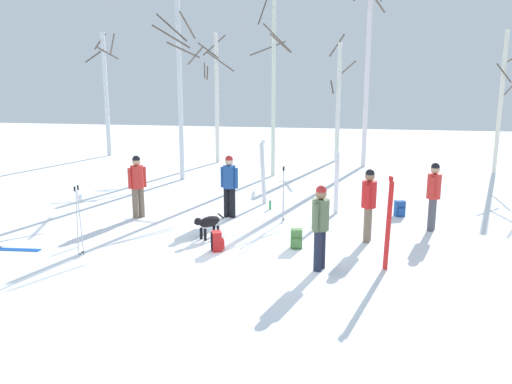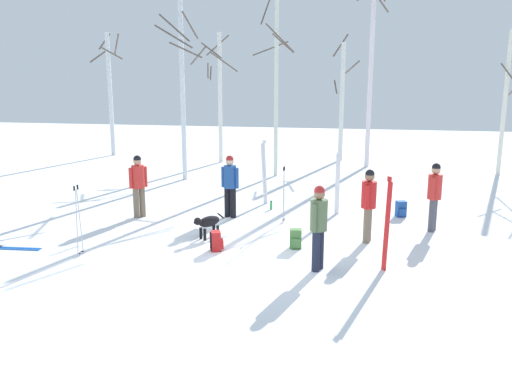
# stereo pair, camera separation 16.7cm
# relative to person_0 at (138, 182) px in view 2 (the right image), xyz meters

# --- Properties ---
(ground_plane) EXTENTS (60.00, 60.00, 0.00)m
(ground_plane) POSITION_rel_person_0_xyz_m (3.46, -2.61, -0.98)
(ground_plane) COLOR white
(person_0) EXTENTS (0.39, 0.40, 1.72)m
(person_0) POSITION_rel_person_0_xyz_m (0.00, 0.00, 0.00)
(person_0) COLOR #72604C
(person_0) RESTS_ON ground_plane
(person_1) EXTENTS (0.51, 0.34, 1.72)m
(person_1) POSITION_rel_person_0_xyz_m (2.45, 0.48, 0.00)
(person_1) COLOR black
(person_1) RESTS_ON ground_plane
(person_2) EXTENTS (0.34, 0.49, 1.72)m
(person_2) POSITION_rel_person_0_xyz_m (5.16, -3.09, 0.00)
(person_2) COLOR #1E2338
(person_2) RESTS_ON ground_plane
(person_3) EXTENTS (0.34, 0.51, 1.72)m
(person_3) POSITION_rel_person_0_xyz_m (6.13, -1.02, 0.00)
(person_3) COLOR #72604C
(person_3) RESTS_ON ground_plane
(person_4) EXTENTS (0.34, 0.50, 1.72)m
(person_4) POSITION_rel_person_0_xyz_m (7.73, 0.22, 0.00)
(person_4) COLOR #4C4C56
(person_4) RESTS_ON ground_plane
(dog) EXTENTS (0.56, 0.75, 0.57)m
(dog) POSITION_rel_person_0_xyz_m (2.41, -1.52, -0.59)
(dog) COLOR black
(dog) RESTS_ON ground_plane
(ski_pair_planted_0) EXTENTS (0.13, 0.07, 1.75)m
(ski_pair_planted_0) POSITION_rel_person_0_xyz_m (5.30, 1.42, -0.11)
(ski_pair_planted_0) COLOR white
(ski_pair_planted_0) RESTS_ON ground_plane
(ski_pair_planted_1) EXTENTS (0.21, 0.13, 1.95)m
(ski_pair_planted_1) POSITION_rel_person_0_xyz_m (3.07, 2.22, -0.01)
(ski_pair_planted_1) COLOR white
(ski_pair_planted_1) RESTS_ON ground_plane
(ski_pair_planted_2) EXTENTS (0.13, 0.17, 1.91)m
(ski_pair_planted_2) POSITION_rel_person_0_xyz_m (6.47, -2.88, -0.03)
(ski_pair_planted_2) COLOR red
(ski_pair_planted_2) RESTS_ON ground_plane
(ski_poles_0) EXTENTS (0.07, 0.24, 1.54)m
(ski_poles_0) POSITION_rel_person_0_xyz_m (0.08, -3.26, -0.16)
(ski_poles_0) COLOR #B2B2BC
(ski_poles_0) RESTS_ON ground_plane
(ski_poles_1) EXTENTS (0.07, 0.23, 1.50)m
(ski_poles_1) POSITION_rel_person_0_xyz_m (3.97, 0.25, -0.18)
(ski_poles_1) COLOR #B2B2BC
(ski_poles_1) RESTS_ON ground_plane
(backpack_0) EXTENTS (0.31, 0.33, 0.44)m
(backpack_0) POSITION_rel_person_0_xyz_m (7.05, 1.48, -0.77)
(backpack_0) COLOR #1E4C99
(backpack_0) RESTS_ON ground_plane
(backpack_1) EXTENTS (0.34, 0.32, 0.44)m
(backpack_1) POSITION_rel_person_0_xyz_m (2.86, -2.35, -0.77)
(backpack_1) COLOR red
(backpack_1) RESTS_ON ground_plane
(backpack_2) EXTENTS (0.28, 0.31, 0.44)m
(backpack_2) POSITION_rel_person_0_xyz_m (4.56, -1.83, -0.77)
(backpack_2) COLOR #4C7F3F
(backpack_2) RESTS_ON ground_plane
(water_bottle_0) EXTENTS (0.07, 0.07, 0.26)m
(water_bottle_0) POSITION_rel_person_0_xyz_m (3.40, 1.55, -0.86)
(water_bottle_0) COLOR green
(water_bottle_0) RESTS_ON ground_plane
(birch_tree_0) EXTENTS (1.60, 1.59, 5.89)m
(birch_tree_0) POSITION_rel_person_0_xyz_m (-6.23, 10.88, 2.16)
(birch_tree_0) COLOR silver
(birch_tree_0) RESTS_ON ground_plane
(birch_tree_1) EXTENTS (1.69, 1.81, 6.90)m
(birch_tree_1) POSITION_rel_person_0_xyz_m (-0.59, 5.48, 2.65)
(birch_tree_1) COLOR silver
(birch_tree_1) RESTS_ON ground_plane
(birch_tree_2) EXTENTS (1.61, 1.58, 5.71)m
(birch_tree_2) POSITION_rel_person_0_xyz_m (-0.39, 9.76, 2.08)
(birch_tree_2) COLOR silver
(birch_tree_2) RESTS_ON ground_plane
(birch_tree_3) EXTENTS (1.72, 1.73, 7.27)m
(birch_tree_3) POSITION_rel_person_0_xyz_m (2.63, 6.91, 2.84)
(birch_tree_3) COLOR silver
(birch_tree_3) RESTS_ON ground_plane
(birch_tree_4) EXTENTS (1.25, 1.15, 5.72)m
(birch_tree_4) POSITION_rel_person_0_xyz_m (4.93, 11.39, 1.80)
(birch_tree_4) COLOR silver
(birch_tree_4) RESTS_ON ground_plane
(birch_tree_5) EXTENTS (1.32, 1.32, 7.85)m
(birch_tree_5) POSITION_rel_person_0_xyz_m (6.15, 9.85, 3.06)
(birch_tree_5) COLOR silver
(birch_tree_5) RESTS_ON ground_plane
(birch_tree_6) EXTENTS (1.37, 1.78, 5.56)m
(birch_tree_6) POSITION_rel_person_0_xyz_m (11.34, 9.10, 1.94)
(birch_tree_6) COLOR silver
(birch_tree_6) RESTS_ON ground_plane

